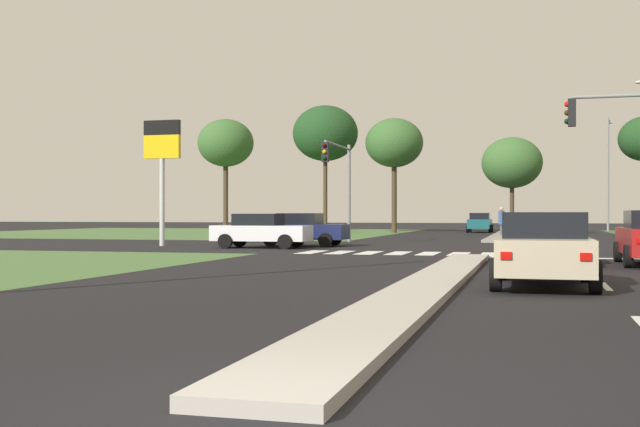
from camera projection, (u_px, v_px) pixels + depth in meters
ground_plane at (485, 248)px, 34.83m from camera, size 200.00×200.00×0.00m
grass_verge_far_left at (184, 232)px, 65.09m from camera, size 35.00×35.00×0.01m
median_island_near at (431, 283)px, 16.48m from camera, size 1.20×22.00×0.14m
median_island_far at (505, 233)px, 58.98m from camera, size 1.20×36.00×0.14m
lane_dash_second at (606, 286)px, 16.52m from camera, size 0.14×2.00×0.01m
lane_dash_third at (587, 268)px, 22.32m from camera, size 0.14×2.00×0.01m
lane_dash_fourth at (576, 257)px, 28.11m from camera, size 0.14×2.00×0.01m
lane_dash_fifth at (568, 249)px, 33.91m from camera, size 0.14×2.00×0.01m
stop_bar_near at (587, 258)px, 27.08m from camera, size 6.40×0.50×0.01m
crosswalk_bar_near at (312, 252)px, 31.46m from camera, size 0.70×2.80×0.01m
crosswalk_bar_second at (340, 252)px, 31.16m from camera, size 0.70×2.80×0.01m
crosswalk_bar_third at (369, 253)px, 30.87m from camera, size 0.70×2.80×0.01m
crosswalk_bar_fourth at (398, 253)px, 30.57m from camera, size 0.70×2.80×0.01m
crosswalk_bar_fifth at (428, 254)px, 30.27m from camera, size 0.70×2.80×0.01m
crosswalk_bar_sixth at (459, 254)px, 29.97m from camera, size 0.70×2.80×0.01m
crosswalk_bar_seventh at (490, 254)px, 29.68m from camera, size 0.70×2.80×0.01m
crosswalk_bar_eighth at (522, 255)px, 29.38m from camera, size 0.70×2.80×0.01m
car_white_near at (261, 230)px, 35.30m from camera, size 4.32×1.96×1.52m
car_maroon_second at (546, 239)px, 23.59m from camera, size 1.98×4.40×1.51m
car_beige_fourth at (544, 249)px, 16.53m from camera, size 2.05×4.35×1.54m
car_teal_sixth at (480, 222)px, 65.43m from camera, size 1.99×4.60×1.60m
car_navy_seventh at (302, 229)px, 37.59m from camera, size 4.18×2.03×1.55m
traffic_signal_far_left at (340, 172)px, 41.17m from camera, size 0.32×5.46×5.26m
street_lamp_fourth at (608, 168)px, 69.37m from camera, size 0.74×2.59×9.89m
pedestrian_at_median at (501, 219)px, 46.30m from camera, size 0.34×0.34×1.78m
fuel_price_totem at (162, 154)px, 37.57m from camera, size 1.80×0.24×5.93m
treeline_near at (226, 144)px, 66.24m from camera, size 4.65×4.65×9.40m
treeline_second at (325, 134)px, 64.73m from camera, size 5.31×5.31×10.33m
treeline_third at (394, 143)px, 64.03m from camera, size 4.65×4.65×9.21m
treeline_fourth at (512, 163)px, 58.43m from camera, size 4.40×4.40×7.15m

